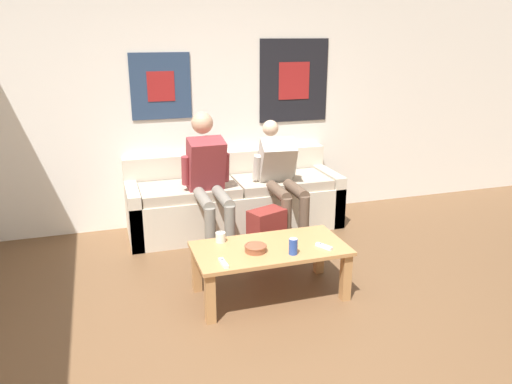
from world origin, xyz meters
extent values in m
plane|color=brown|center=(0.00, 0.00, 0.00)|extent=(18.00, 18.00, 0.00)
cube|color=white|center=(0.00, 2.74, 1.27)|extent=(10.00, 0.05, 2.55)
cube|color=navy|center=(-0.37, 2.71, 1.48)|extent=(0.61, 0.01, 0.66)
cube|color=maroon|center=(-0.37, 2.70, 1.48)|extent=(0.27, 0.01, 0.30)
cube|color=black|center=(1.07, 2.71, 1.49)|extent=(0.78, 0.01, 0.88)
cube|color=maroon|center=(1.07, 2.70, 1.49)|extent=(0.35, 0.01, 0.40)
cube|color=beige|center=(0.30, 2.65, 0.39)|extent=(2.21, 0.13, 0.77)
cube|color=beige|center=(0.30, 2.29, 0.22)|extent=(2.21, 0.59, 0.44)
cube|color=beige|center=(-0.75, 2.29, 0.28)|extent=(0.12, 0.59, 0.56)
cube|color=beige|center=(1.34, 2.29, 0.28)|extent=(0.12, 0.59, 0.56)
cube|color=#B2A38E|center=(-0.20, 2.29, 0.49)|extent=(0.97, 0.55, 0.10)
cube|color=#B2A38E|center=(0.79, 2.29, 0.49)|extent=(0.97, 0.55, 0.10)
cube|color=#B27F4C|center=(0.17, 0.90, 0.40)|extent=(1.18, 0.60, 0.03)
cube|color=#B27F4C|center=(-0.36, 1.14, 0.19)|extent=(0.07, 0.07, 0.38)
cube|color=#B27F4C|center=(0.71, 1.14, 0.19)|extent=(0.07, 0.07, 0.38)
cube|color=#B27F4C|center=(-0.36, 0.65, 0.19)|extent=(0.07, 0.07, 0.38)
cube|color=#B27F4C|center=(0.71, 0.65, 0.19)|extent=(0.07, 0.07, 0.38)
cylinder|color=gray|center=(-0.15, 1.82, 0.54)|extent=(0.11, 0.48, 0.11)
cylinder|color=gray|center=(-0.15, 1.58, 0.28)|extent=(0.10, 0.10, 0.51)
cube|color=#232328|center=(-0.15, 1.51, 0.03)|extent=(0.11, 0.25, 0.05)
cylinder|color=gray|center=(0.03, 1.82, 0.54)|extent=(0.11, 0.48, 0.11)
cylinder|color=gray|center=(0.03, 1.58, 0.28)|extent=(0.10, 0.10, 0.51)
cube|color=#232328|center=(0.03, 1.51, 0.03)|extent=(0.11, 0.25, 0.05)
cube|color=maroon|center=(-0.06, 2.12, 0.78)|extent=(0.36, 0.36, 0.55)
sphere|color=tan|center=(-0.06, 2.22, 1.17)|extent=(0.21, 0.21, 0.21)
cylinder|color=maroon|center=(-0.25, 2.13, 0.74)|extent=(0.08, 0.11, 0.29)
cylinder|color=maroon|center=(0.14, 2.13, 0.74)|extent=(0.08, 0.11, 0.29)
cylinder|color=brown|center=(0.59, 1.84, 0.54)|extent=(0.11, 0.43, 0.11)
cylinder|color=brown|center=(0.59, 1.63, 0.28)|extent=(0.10, 0.10, 0.51)
cube|color=#232328|center=(0.59, 1.56, 0.03)|extent=(0.11, 0.25, 0.05)
cylinder|color=brown|center=(0.77, 1.84, 0.54)|extent=(0.11, 0.43, 0.11)
cylinder|color=brown|center=(0.77, 1.63, 0.28)|extent=(0.10, 0.10, 0.51)
cube|color=#232328|center=(0.77, 1.56, 0.03)|extent=(0.11, 0.25, 0.05)
cube|color=beige|center=(0.68, 2.17, 0.74)|extent=(0.38, 0.46, 0.52)
sphere|color=beige|center=(0.68, 2.35, 1.06)|extent=(0.16, 0.16, 0.16)
cylinder|color=beige|center=(0.49, 2.20, 0.70)|extent=(0.08, 0.14, 0.27)
cylinder|color=beige|center=(0.87, 2.20, 0.70)|extent=(0.08, 0.14, 0.27)
cube|color=maroon|center=(0.39, 1.60, 0.23)|extent=(0.38, 0.30, 0.45)
cube|color=maroon|center=(0.42, 1.51, 0.12)|extent=(0.24, 0.15, 0.20)
cylinder|color=brown|center=(0.04, 0.85, 0.44)|extent=(0.16, 0.16, 0.05)
torus|color=brown|center=(0.04, 0.85, 0.46)|extent=(0.17, 0.17, 0.02)
cylinder|color=silver|center=(-0.17, 1.11, 0.45)|extent=(0.08, 0.08, 0.08)
cylinder|color=black|center=(-0.17, 1.11, 0.50)|extent=(0.00, 0.00, 0.01)
cylinder|color=#28479E|center=(0.29, 0.72, 0.47)|extent=(0.07, 0.07, 0.12)
cylinder|color=silver|center=(0.29, 0.72, 0.54)|extent=(0.06, 0.06, 0.00)
cube|color=white|center=(0.56, 0.75, 0.43)|extent=(0.10, 0.14, 0.02)
cylinder|color=#333842|center=(0.55, 0.78, 0.44)|extent=(0.01, 0.01, 0.00)
cube|color=white|center=(-0.24, 0.71, 0.43)|extent=(0.04, 0.15, 0.02)
cylinder|color=#333842|center=(-0.25, 0.74, 0.44)|extent=(0.01, 0.01, 0.00)
camera|label=1|loc=(-1.00, -2.44, 1.98)|focal=35.00mm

